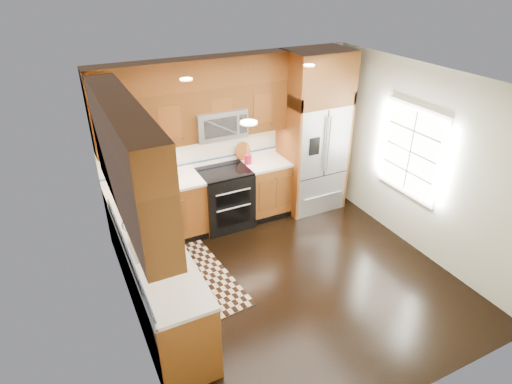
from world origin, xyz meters
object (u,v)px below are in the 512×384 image
refrigerator (313,133)px  rug (193,281)px  knife_block (169,173)px  range (225,198)px  utensil_crock (248,157)px

refrigerator → rug: bearing=-156.8°
refrigerator → knife_block: bearing=177.7°
refrigerator → knife_block: (-2.38, 0.10, -0.25)m
refrigerator → rug: (-2.50, -1.07, -1.30)m
knife_block → refrigerator: bearing=-2.3°
range → rug: 1.53m
range → rug: range is taller
range → utensil_crock: (0.44, 0.08, 0.58)m
range → refrigerator: 1.76m
refrigerator → knife_block: refrigerator is taller
refrigerator → utensil_crock: size_ratio=8.16×
rug → knife_block: size_ratio=5.64×
utensil_crock → range: bearing=-169.7°
knife_block → utensil_crock: size_ratio=0.91×
range → rug: bearing=-130.6°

